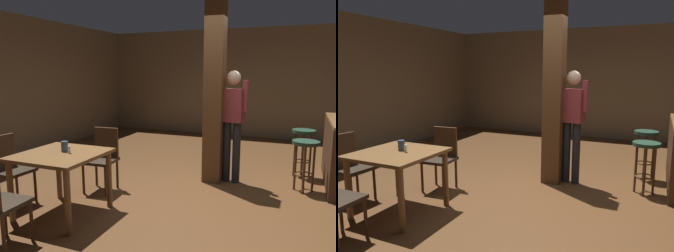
% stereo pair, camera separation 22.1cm
% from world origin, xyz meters
% --- Properties ---
extents(ground_plane, '(10.80, 10.80, 0.00)m').
position_xyz_m(ground_plane, '(0.00, 0.00, 0.00)').
color(ground_plane, brown).
extents(wall_back, '(8.00, 0.10, 2.80)m').
position_xyz_m(wall_back, '(0.00, 4.50, 1.40)').
color(wall_back, '#756047').
rests_on(wall_back, ground_plane).
extents(pillar, '(0.28, 0.28, 2.80)m').
position_xyz_m(pillar, '(-0.01, 0.64, 1.40)').
color(pillar, brown).
rests_on(pillar, ground_plane).
extents(dining_table, '(0.94, 0.94, 0.76)m').
position_xyz_m(dining_table, '(-1.37, -1.24, 0.63)').
color(dining_table, brown).
rests_on(dining_table, ground_plane).
extents(chair_north, '(0.45, 0.45, 0.89)m').
position_xyz_m(chair_north, '(-1.40, -0.34, 0.51)').
color(chair_north, '#2D2319').
rests_on(chair_north, ground_plane).
extents(chair_west, '(0.44, 0.44, 0.89)m').
position_xyz_m(chair_west, '(-2.22, -1.25, 0.51)').
color(chair_west, '#2D2319').
rests_on(chair_west, ground_plane).
extents(napkin_cup, '(0.08, 0.08, 0.13)m').
position_xyz_m(napkin_cup, '(-1.38, -1.16, 0.82)').
color(napkin_cup, '#33475B').
rests_on(napkin_cup, dining_table).
extents(salt_shaker, '(0.03, 0.03, 0.09)m').
position_xyz_m(salt_shaker, '(-1.26, -1.22, 0.81)').
color(salt_shaker, silver).
rests_on(salt_shaker, dining_table).
extents(standing_person, '(0.47, 0.27, 1.72)m').
position_xyz_m(standing_person, '(0.26, 0.71, 1.00)').
color(standing_person, maroon).
rests_on(standing_person, ground_plane).
extents(bar_stool_near, '(0.37, 0.37, 0.74)m').
position_xyz_m(bar_stool_near, '(1.31, 0.70, 0.56)').
color(bar_stool_near, '#1E3828').
rests_on(bar_stool_near, ground_plane).
extents(bar_stool_mid, '(0.36, 0.36, 0.78)m').
position_xyz_m(bar_stool_mid, '(1.28, 1.37, 0.59)').
color(bar_stool_mid, '#1E3828').
rests_on(bar_stool_mid, ground_plane).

